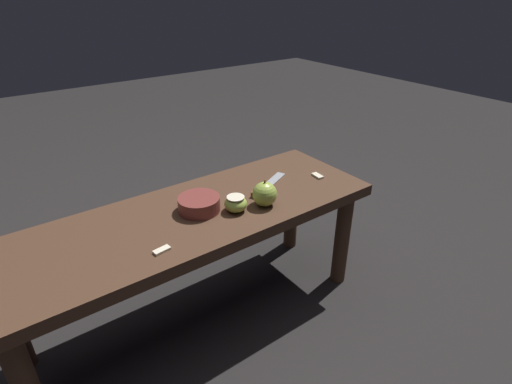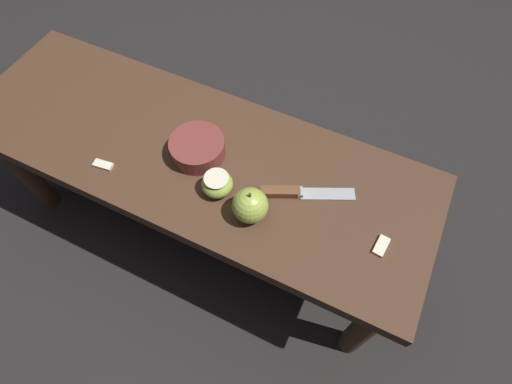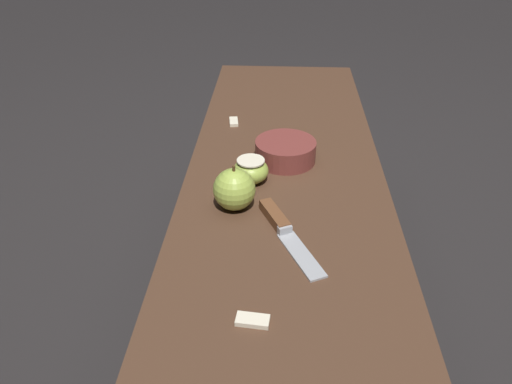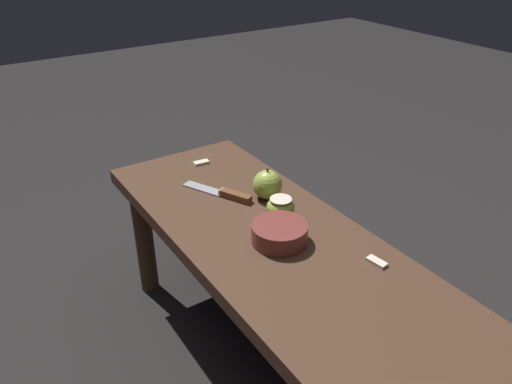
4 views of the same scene
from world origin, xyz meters
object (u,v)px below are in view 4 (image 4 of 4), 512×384
Objects in this scene: knife at (227,194)px; apple_cut at (281,207)px; apple_whole at (267,185)px; wooden_bench at (285,269)px; bowl at (281,233)px.

apple_cut is (0.17, 0.07, 0.02)m from knife.
knife is at bearing -126.69° from apple_whole.
bowl is (-0.03, 0.00, 0.09)m from wooden_bench.
wooden_bench is at bearing -30.97° from apple_cut.
bowl reaches higher than wooden_bench.
knife is 0.12m from apple_whole.
bowl is at bearing 169.60° from wooden_bench.
apple_whole is 0.68× the size of bowl.
wooden_bench is 0.26m from apple_whole.
apple_cut is 0.12m from bowl.
apple_whole is at bearing -151.83° from knife.
knife is at bearing 179.78° from bowl.
apple_whole is 0.10m from apple_cut.
apple_cut is (-0.12, 0.07, 0.10)m from wooden_bench.
apple_cut is at bearing 149.03° from wooden_bench.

